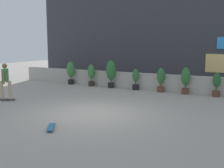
% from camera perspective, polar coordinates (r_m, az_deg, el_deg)
% --- Properties ---
extents(ground_plane, '(48.00, 48.00, 0.00)m').
position_cam_1_polar(ground_plane, '(10.53, -3.89, -5.90)').
color(ground_plane, '#A8A093').
extents(planter_wall, '(18.00, 0.40, 0.90)m').
position_cam_1_polar(planter_wall, '(15.75, 7.78, 0.48)').
color(planter_wall, '#B2ADA3').
rests_on(planter_wall, ground).
extents(building_backdrop, '(20.00, 2.08, 6.50)m').
position_cam_1_polar(building_backdrop, '(19.41, 12.18, 10.12)').
color(building_backdrop, '#38383D').
rests_on(building_backdrop, ground).
extents(potted_plant_0, '(0.48, 0.48, 1.44)m').
position_cam_1_polar(potted_plant_0, '(17.79, -8.47, 2.60)').
color(potted_plant_0, black).
rests_on(potted_plant_0, ground).
extents(potted_plant_1, '(0.42, 0.42, 1.32)m').
position_cam_1_polar(potted_plant_1, '(16.92, -4.27, 2.06)').
color(potted_plant_1, '#2D2823').
rests_on(potted_plant_1, ground).
extents(potted_plant_2, '(0.56, 0.56, 1.60)m').
position_cam_1_polar(potted_plant_2, '(16.21, -0.21, 2.53)').
color(potted_plant_2, black).
rests_on(potted_plant_2, ground).
extents(potted_plant_3, '(0.36, 0.36, 1.18)m').
position_cam_1_polar(potted_plant_3, '(15.57, 4.86, 1.06)').
color(potted_plant_3, black).
rests_on(potted_plant_3, ground).
extents(potted_plant_4, '(0.41, 0.41, 1.29)m').
position_cam_1_polar(potted_plant_4, '(15.04, 9.96, 1.07)').
color(potted_plant_4, brown).
rests_on(potted_plant_4, ground).
extents(potted_plant_5, '(0.45, 0.45, 1.38)m').
position_cam_1_polar(potted_plant_5, '(14.68, 14.84, 1.01)').
color(potted_plant_5, brown).
rests_on(potted_plant_5, ground).
extents(potted_plant_6, '(0.36, 0.36, 1.18)m').
position_cam_1_polar(potted_plant_6, '(14.43, 20.60, -0.03)').
color(potted_plant_6, brown).
rests_on(potted_plant_6, ground).
extents(skater_by_wall_right, '(0.79, 0.59, 1.70)m').
position_cam_1_polar(skater_by_wall_right, '(13.40, -21.00, 0.74)').
color(skater_by_wall_right, black).
rests_on(skater_by_wall_right, ground).
extents(skateboard_near_camera, '(0.62, 0.77, 0.08)m').
position_cam_1_polar(skateboard_near_camera, '(8.77, -12.35, -8.60)').
color(skateboard_near_camera, '#266699').
rests_on(skateboard_near_camera, ground).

